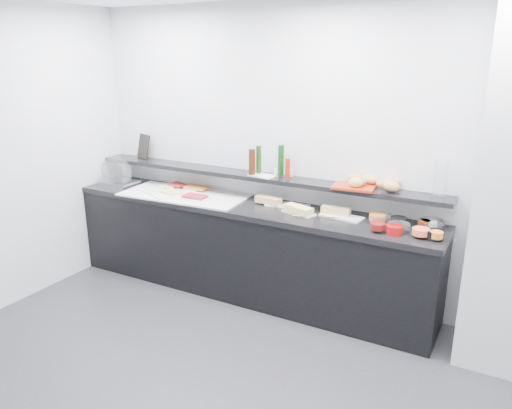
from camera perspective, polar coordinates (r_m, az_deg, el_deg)
The scene contains 54 objects.
back_wall at distance 4.51m, azimuth 8.45°, elevation 5.25°, with size 5.00×0.02×2.70m, color silver.
buffet_cabinet at distance 4.80m, azimuth -1.18°, elevation -5.37°, with size 3.60×0.60×0.85m, color black.
counter_top at distance 4.65m, azimuth -1.21°, elevation -0.24°, with size 3.62×0.62×0.05m, color black.
wall_shelf at distance 4.73m, azimuth -0.17°, elevation 3.26°, with size 3.60×0.25×0.04m, color black.
cloche_base at distance 5.53m, azimuth -15.41°, elevation 2.43°, with size 0.39×0.26×0.04m, color silver.
cloche_dome at distance 5.58m, azimuth -15.64°, elevation 3.65°, with size 0.41×0.27×0.34m, color white.
linen_runner at distance 4.97m, azimuth -8.16°, elevation 1.12°, with size 1.25×0.59×0.01m, color silver.
platter_meat_a at distance 5.21m, azimuth -9.38°, elevation 1.96°, with size 0.32×0.22×0.01m, color silver.
food_meat_a at distance 5.22m, azimuth -8.92°, elevation 2.24°, with size 0.20×0.12×0.02m, color maroon.
platter_salmon at distance 5.16m, azimuth -7.81°, elevation 1.90°, with size 0.26×0.18×0.01m, color white.
food_salmon at distance 5.10m, azimuth -6.79°, elevation 1.97°, with size 0.24×0.15×0.02m, color orange.
platter_cheese at distance 4.99m, azimuth -10.65°, elevation 1.22°, with size 0.34×0.23×0.01m, color white.
food_cheese at distance 4.96m, azimuth -9.77°, elevation 1.42°, with size 0.20×0.13×0.02m, color #FCD462.
platter_meat_b at distance 4.77m, azimuth -6.87°, elevation 0.67°, with size 0.26×0.17×0.01m, color white.
food_meat_b at distance 4.78m, azimuth -6.98°, elevation 0.92°, with size 0.22×0.14×0.02m, color maroon.
sandwich_plate_left at distance 4.59m, azimuth 3.61°, elevation -0.08°, with size 0.39×0.17×0.01m, color white.
sandwich_food_left at distance 4.62m, azimuth 1.43°, elevation 0.52°, with size 0.24×0.09×0.06m, color tan.
tongs_left at distance 4.60m, azimuth 1.51°, elevation 0.13°, with size 0.01×0.01×0.16m, color silver.
sandwich_plate_mid at distance 4.39m, azimuth 4.91°, elevation -0.94°, with size 0.30×0.13×0.01m, color white.
sandwich_food_mid at distance 4.36m, azimuth 4.88°, elevation -0.56°, with size 0.27×0.10×0.06m, color #D7C070.
tongs_mid at distance 4.28m, azimuth 5.23°, elevation -1.27°, with size 0.01×0.01×0.16m, color silver.
sandwich_plate_right at distance 4.33m, azimuth 9.76°, elevation -1.37°, with size 0.37×0.16×0.01m, color silver.
sandwich_food_right at distance 4.37m, azimuth 9.11°, elevation -0.65°, with size 0.25×0.09×0.06m, color tan.
tongs_right at distance 4.28m, azimuth 9.26°, elevation -1.42°, with size 0.01×0.01×0.16m, color silver.
bowl_glass_fruit at distance 4.25m, azimuth 14.06°, elevation -1.62°, with size 0.19×0.19×0.07m, color white.
fill_glass_fruit at distance 4.25m, azimuth 13.72°, elevation -1.43°, with size 0.14×0.14×0.05m, color #CB581B.
bowl_black_jam at distance 4.22m, azimuth 15.99°, elevation -1.89°, with size 0.13×0.13×0.07m, color black.
fill_black_jam at distance 4.20m, azimuth 18.68°, elevation -2.05°, with size 0.10×0.10×0.05m, color #521F0B.
bowl_glass_cream at distance 4.23m, azimuth 19.40°, elevation -2.16°, with size 0.19×0.19×0.07m, color white.
fill_glass_cream at distance 4.23m, azimuth 19.16°, elevation -1.98°, with size 0.13×0.13×0.05m, color white.
bowl_red_jam at distance 4.02m, azimuth 15.50°, elevation -2.80°, with size 0.13×0.13×0.07m, color maroon.
fill_red_jam at distance 4.03m, azimuth 13.71°, elevation -2.42°, with size 0.12×0.12×0.05m, color #620F0E.
bowl_glass_salmon at distance 4.08m, azimuth 16.00°, elevation -2.54°, with size 0.17×0.17×0.07m, color white.
fill_glass_salmon at distance 4.00m, azimuth 18.34°, elevation -2.96°, with size 0.13×0.13×0.05m, color #FD5F3D.
bowl_black_fruit at distance 4.01m, azimuth 19.75°, elevation -3.27°, with size 0.14×0.14×0.07m, color black.
fill_black_fruit at distance 3.98m, azimuth 19.92°, elevation -3.27°, with size 0.10×0.10×0.05m, color orange.
framed_print at distance 5.55m, azimuth -12.72°, elevation 6.50°, with size 0.21×0.02×0.26m, color black.
print_art at distance 5.60m, azimuth -12.83°, elevation 6.57°, with size 0.16×0.00×0.22m, color beige.
condiment_tray at distance 4.65m, azimuth 0.76°, elevation 3.33°, with size 0.25×0.15×0.01m, color white.
bottle_green_a at distance 4.69m, azimuth 0.31°, elevation 5.17°, with size 0.05×0.05×0.26m, color #113B10.
bottle_brown at distance 4.64m, azimuth -0.46°, elevation 4.90°, with size 0.06×0.06×0.24m, color #39170A.
bottle_green_b at distance 4.62m, azimuth 2.87°, elevation 5.09°, with size 0.06×0.06×0.28m, color #0E3410.
bottle_hot at distance 4.52m, azimuth 3.63°, elevation 4.17°, with size 0.04×0.04×0.18m, color #A01A0B.
shaker_salt at distance 4.58m, azimuth 4.02°, elevation 3.62°, with size 0.03×0.03×0.07m, color silver.
shaker_pepper at distance 4.60m, azimuth 2.25°, elevation 3.71°, with size 0.03×0.03×0.07m, color silver.
bread_tray at distance 4.32m, azimuth 11.11°, elevation 1.99°, with size 0.35×0.24×0.02m, color maroon.
bread_roll_nw at distance 4.41m, azimuth 11.24°, elevation 2.98°, with size 0.12×0.08×0.08m, color #AC8241.
bread_roll_n at distance 4.40m, azimuth 12.93°, elevation 2.84°, with size 0.15×0.10×0.08m, color tan.
bread_roll_ne at distance 4.34m, azimuth 15.31°, elevation 2.49°, with size 0.14×0.09×0.08m, color #C37B4A.
bread_roll_sw at distance 4.25m, azimuth 11.30°, elevation 2.46°, with size 0.12×0.08×0.08m, color tan.
bread_roll_se at distance 4.20m, azimuth 15.22°, elevation 2.02°, with size 0.14×0.09×0.08m, color #BA8A47.
bread_roll_midw at distance 4.31m, azimuth 11.66°, elevation 2.64°, with size 0.14×0.09×0.08m, color #B47445.
bread_roll_mide at distance 4.27m, azimuth 14.35°, elevation 2.33°, with size 0.13×0.08×0.08m, color #B67945.
carafe at distance 4.18m, azimuth 20.33°, elevation 2.74°, with size 0.11×0.11×0.30m, color white.
Camera 1 is at (1.53, -2.14, 2.26)m, focal length 35.00 mm.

